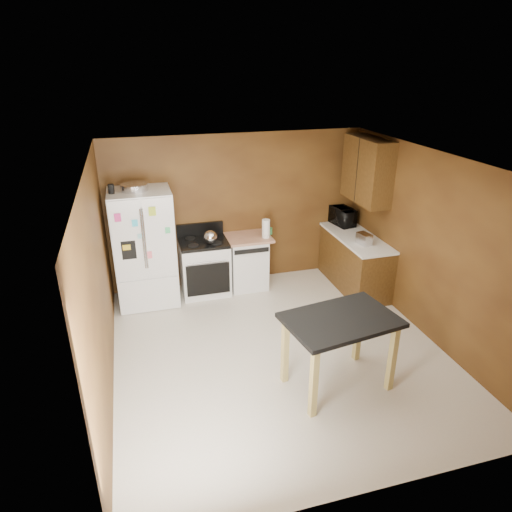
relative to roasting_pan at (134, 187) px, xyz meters
name	(u,v)px	position (x,y,z in m)	size (l,w,h in m)	color
floor	(279,351)	(1.60, -1.90, -1.85)	(4.50, 4.50, 0.00)	beige
ceiling	(283,162)	(1.60, -1.90, 0.65)	(4.50, 4.50, 0.00)	white
wall_back	(237,210)	(1.60, 0.35, -0.60)	(4.20, 4.20, 0.00)	brown
wall_front	(372,381)	(1.60, -4.15, -0.60)	(4.20, 4.20, 0.00)	brown
wall_left	(99,287)	(-0.50, -1.90, -0.60)	(4.50, 4.50, 0.00)	brown
wall_right	(431,247)	(3.70, -1.90, -0.60)	(4.50, 4.50, 0.00)	brown
roasting_pan	(134,187)	(0.00, 0.00, 0.00)	(0.39, 0.39, 0.10)	silver
pen_cup	(111,189)	(-0.32, -0.08, 0.02)	(0.09, 0.09, 0.13)	black
kettle	(210,237)	(1.06, -0.11, -0.84)	(0.21, 0.21, 0.21)	silver
paper_towel	(266,229)	(1.97, -0.07, -0.81)	(0.13, 0.13, 0.30)	white
green_canister	(269,231)	(2.07, 0.06, -0.91)	(0.10, 0.10, 0.11)	#3DA055
toaster	(364,239)	(3.35, -0.78, -0.86)	(0.15, 0.24, 0.17)	silver
microwave	(342,217)	(3.42, 0.15, -0.81)	(0.50, 0.34, 0.28)	black
refrigerator	(145,248)	(0.05, -0.03, -0.95)	(0.90, 0.80, 1.80)	white
gas_range	(204,266)	(0.96, 0.03, -1.39)	(0.76, 0.68, 1.10)	white
dishwasher	(247,261)	(1.68, 0.05, -1.40)	(0.78, 0.63, 0.89)	white
right_cabinets	(358,235)	(3.44, -0.42, -0.94)	(0.63, 1.58, 2.45)	brown
island	(340,329)	(2.04, -2.72, -1.08)	(1.34, 1.00, 0.91)	black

